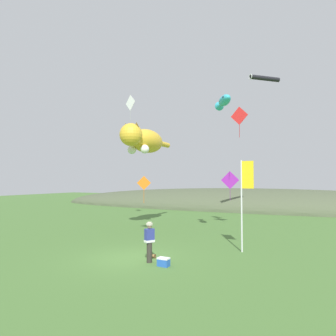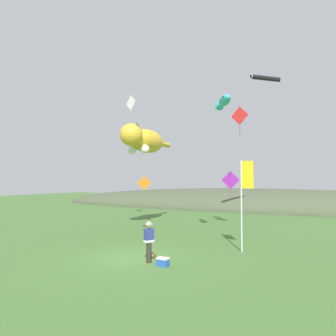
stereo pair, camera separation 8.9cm
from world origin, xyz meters
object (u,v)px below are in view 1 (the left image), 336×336
Objects in this scene: kite_diamond_violet at (230,180)px; kite_diamond_red at (239,116)px; kite_spool at (154,256)px; kite_diamond_orange at (144,183)px; festival_banner_pole at (244,192)px; kite_giant_cat at (144,141)px; picnic_cooler at (164,262)px; festival_attendant at (149,241)px; kite_fish_windsock at (224,102)px; kite_tube_streamer at (264,78)px; kite_diamond_white at (130,103)px.

kite_diamond_violet is 1.06× the size of kite_diamond_red.
kite_spool is 7.21m from kite_diamond_orange.
festival_banner_pole reaches higher than kite_diamond_violet.
kite_diamond_violet is (5.72, 4.06, -3.08)m from kite_giant_cat.
picnic_cooler is at bearing -123.24° from festival_banner_pole.
festival_attendant is 0.81× the size of kite_fish_windsock.
picnic_cooler is at bearing -99.11° from kite_fish_windsock.
kite_fish_windsock reaches higher than kite_spool.
kite_fish_windsock is 7.50m from kite_diamond_orange.
kite_tube_streamer reaches higher than picnic_cooler.
kite_diamond_orange is (-7.23, 2.27, 0.38)m from festival_banner_pole.
kite_diamond_red is (1.41, -2.83, 4.57)m from kite_diamond_violet.
kite_diamond_violet is at bearing 86.33° from kite_spool.
kite_tube_streamer is at bearing 29.53° from kite_giant_cat.
kite_diamond_white is at bearing 128.32° from kite_spool.
kite_diamond_orange is (-5.61, 0.09, -4.97)m from kite_fish_windsock.
kite_diamond_white is at bearing 176.66° from kite_diamond_red.
kite_diamond_red is (2.16, 8.78, 8.12)m from kite_spool.
kite_diamond_red is (-1.27, -3.53, -3.64)m from kite_tube_streamer.
kite_diamond_red is at bearing 83.28° from picnic_cooler.
picnic_cooler is 8.43m from kite_diamond_orange.
festival_banner_pole is 1.97× the size of kite_diamond_violet.
kite_diamond_white is (-7.56, 10.06, 9.43)m from festival_attendant.
kite_tube_streamer is (1.44, 7.14, 3.45)m from kite_fish_windsock.
kite_tube_streamer is at bearing 74.43° from kite_spool.
festival_banner_pole is 2.09× the size of kite_tube_streamer.
kite_fish_windsock reaches higher than kite_diamond_violet.
kite_diamond_red is at bearing -63.47° from kite_diamond_violet.
kite_giant_cat reaches higher than kite_spool.
kite_diamond_violet is (-2.69, -0.70, -8.20)m from kite_tube_streamer.
kite_diamond_violet is 7.70m from kite_diamond_orange.
kite_fish_windsock reaches higher than festival_attendant.
festival_attendant is at bearing -101.75° from kite_diamond_red.
kite_fish_windsock is (1.81, 5.90, 7.46)m from festival_attendant.
festival_attendant is at bearing -92.62° from kite_diamond_violet.
kite_diamond_white reaches higher than festival_attendant.
kite_tube_streamer is 11.31m from kite_diamond_white.
kite_giant_cat is 3.21× the size of kite_tube_streamer.
festival_banner_pole is 2.04× the size of kite_diamond_white.
kite_diamond_orange is (3.77, -4.07, -6.94)m from kite_diamond_white.
kite_diamond_violet is (-2.87, 8.61, 0.60)m from festival_banner_pole.
kite_tube_streamer is at bearing 70.17° from kite_diamond_red.
kite_diamond_orange reaches higher than picnic_cooler.
picnic_cooler is at bearing -53.52° from kite_diamond_orange.
kite_tube_streamer is at bearing 76.00° from festival_attendant.
festival_attendant is 0.38× the size of festival_banner_pole.
kite_diamond_white is 10.79m from kite_diamond_violet.
kite_diamond_violet is at bearing 116.53° from kite_diamond_red.
kite_diamond_white is (-10.81, -2.98, -1.48)m from kite_tube_streamer.
festival_attendant is 12.13m from kite_diamond_red.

